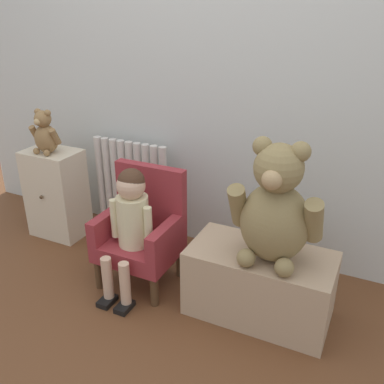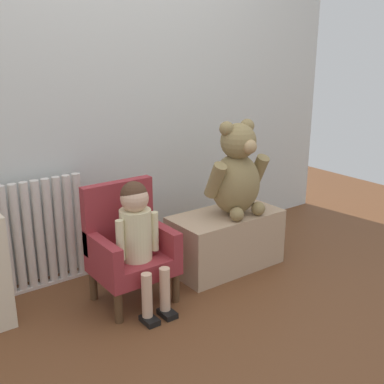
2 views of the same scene
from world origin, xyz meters
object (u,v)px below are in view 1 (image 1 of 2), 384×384
Objects in this scene: large_teddy_bear at (275,210)px; small_teddy_bear at (45,134)px; radiator at (131,189)px; low_bench at (259,284)px; child_armchair at (143,230)px; child_figure at (130,215)px; small_dresser at (57,193)px.

small_teddy_bear is at bearing 172.09° from large_teddy_bear.
radiator is 1.14m from low_bench.
child_figure is at bearing -90.00° from child_armchair.
child_armchair is 0.18m from child_figure.
small_teddy_bear is at bearing -149.32° from radiator.
child_armchair is 1.12× the size of large_teddy_bear.
child_armchair is 2.37× the size of small_teddy_bear.
child_figure is at bearing -172.61° from low_bench.
child_armchair is at bearing 90.00° from child_figure.
child_armchair is (0.35, -0.43, -0.01)m from radiator.
large_teddy_bear is (1.54, -0.25, 0.32)m from small_dresser.
child_armchair is 0.90m from small_teddy_bear.
small_dresser is at bearing 171.73° from low_bench.
large_teddy_bear is (0.05, -0.03, 0.44)m from low_bench.
low_bench is (1.49, -0.22, -0.12)m from small_dresser.
large_teddy_bear is (0.74, -0.05, 0.31)m from child_armchair.
child_armchair is at bearing 176.34° from large_teddy_bear.
small_teddy_bear is (-1.48, 0.18, 0.54)m from low_bench.
large_teddy_bear reaches higher than low_bench.
child_figure is at bearing -56.79° from radiator.
small_dresser is 0.82m from child_armchair.
large_teddy_bear is at bearing -7.91° from small_teddy_bear.
radiator is 0.55m from child_armchair.
small_dresser is 1.59m from large_teddy_bear.
radiator is 2.34× the size of small_teddy_bear.
child_armchair is 0.81m from large_teddy_bear.
small_teddy_bear is at bearing 172.90° from low_bench.
radiator is at bearing 30.68° from small_teddy_bear.
large_teddy_bear is at bearing -23.40° from radiator.
child_armchair is at bearing -11.86° from small_teddy_bear.
child_armchair reaches higher than radiator.
small_dresser is at bearing 102.72° from small_teddy_bear.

